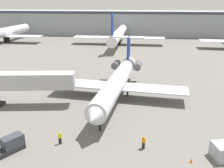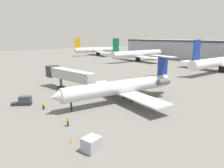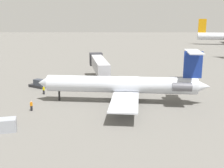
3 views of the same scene
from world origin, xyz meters
The scene contains 11 objects.
ground_plane centered at (0.00, 0.00, -0.05)m, with size 400.00×400.00×0.10m, color #66635E.
regional_jet centered at (0.51, 1.76, 3.36)m, with size 24.93×31.28×9.53m.
jet_bridge centered at (-16.40, -3.90, 4.27)m, with size 18.55×5.84×5.94m.
ground_crew_marshaller centered at (-4.82, -14.45, 0.86)m, with size 0.47×0.46×1.69m.
ground_crew_loader centered at (5.42, -14.09, 0.86)m, with size 0.46×0.36×1.69m.
baggage_tug_lead centered at (-10.01, -16.84, 0.84)m, with size 3.33×4.13×1.90m.
cargo_container_uld centered at (14.09, -14.92, 0.90)m, with size 2.40×2.65×1.79m.
traffic_cone_near centered at (10.66, -16.14, 0.28)m, with size 0.36×0.36×0.55m.
terminal_building centered at (0.00, 90.98, 6.02)m, with size 175.41×20.64×12.01m.
parked_airliner_west_mid centered at (-53.35, 57.89, 4.21)m, with size 30.66×36.50×13.23m.
parked_airliner_centre centered at (-5.76, 59.26, 4.12)m, with size 36.54×43.48×13.06m.
Camera 1 is at (5.16, -40.01, 16.86)m, focal length 39.64 mm.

